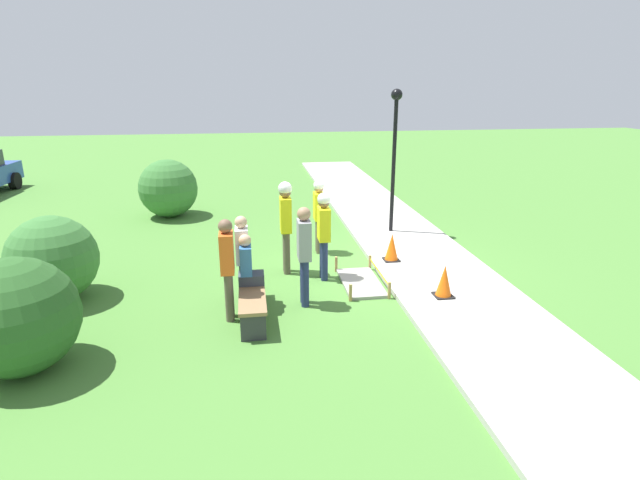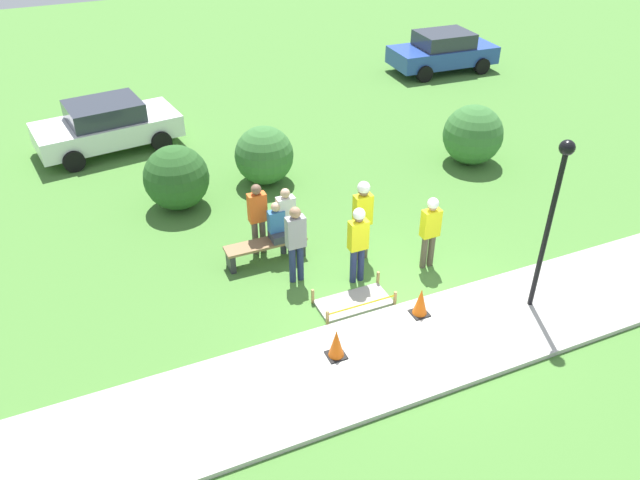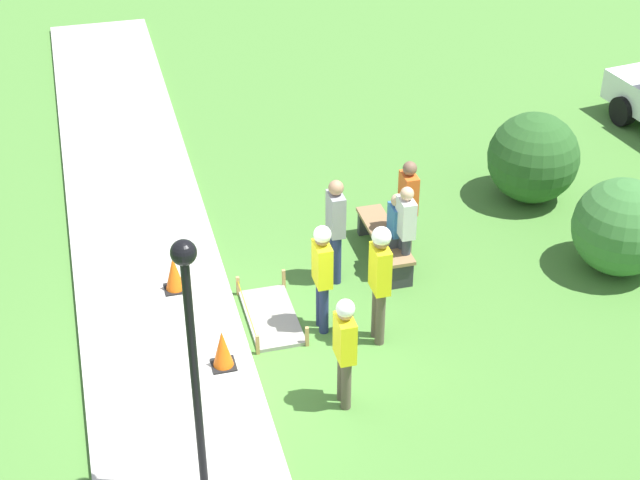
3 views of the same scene
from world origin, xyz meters
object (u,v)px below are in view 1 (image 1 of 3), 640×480
object	(u,v)px
worker_supervisor	(319,210)
lamppost_near	(395,139)
worker_assistant	(324,228)
bystander_in_gray_shirt	(242,255)
worker_trainee	(286,218)
traffic_cone_far_patch	(392,247)
person_seated_on_bench	(248,264)
park_bench	(252,298)
traffic_cone_near_patch	(444,281)
bystander_in_orange_shirt	(227,264)
bystander_in_white_shirt	(304,250)

from	to	relation	value
worker_supervisor	lamppost_near	size ratio (longest dim) A/B	0.48
worker_assistant	bystander_in_gray_shirt	bearing A→B (deg)	121.40
worker_supervisor	worker_trainee	size ratio (longest dim) A/B	0.89
traffic_cone_far_patch	worker_supervisor	xyz separation A→B (m)	(1.06, 1.45, 0.62)
person_seated_on_bench	worker_supervisor	xyz separation A→B (m)	(2.88, -1.65, 0.17)
park_bench	bystander_in_gray_shirt	bearing A→B (deg)	13.98
bystander_in_gray_shirt	lamppost_near	size ratio (longest dim) A/B	0.46
traffic_cone_near_patch	person_seated_on_bench	world-z (taller)	person_seated_on_bench
worker_supervisor	worker_trainee	bearing A→B (deg)	144.32
traffic_cone_far_patch	person_seated_on_bench	bearing A→B (deg)	120.41
worker_supervisor	bystander_in_orange_shirt	bearing A→B (deg)	148.32
person_seated_on_bench	bystander_in_white_shirt	bearing A→B (deg)	-86.52
traffic_cone_near_patch	worker_assistant	size ratio (longest dim) A/B	0.33
traffic_cone_near_patch	bystander_in_white_shirt	world-z (taller)	bystander_in_white_shirt
traffic_cone_near_patch	worker_assistant	xyz separation A→B (m)	(1.40, 2.00, 0.67)
traffic_cone_far_patch	worker_assistant	size ratio (longest dim) A/B	0.34
worker_supervisor	bystander_in_white_shirt	xyz separation A→B (m)	(-2.82, 0.66, 0.01)
worker_supervisor	person_seated_on_bench	bearing A→B (deg)	150.21
bystander_in_gray_shirt	bystander_in_white_shirt	bearing A→B (deg)	-100.19
park_bench	lamppost_near	size ratio (longest dim) A/B	0.51
park_bench	traffic_cone_far_patch	bearing A→B (deg)	-55.21
traffic_cone_near_patch	bystander_in_gray_shirt	xyz separation A→B (m)	(0.43, 3.59, 0.53)
park_bench	worker_trainee	size ratio (longest dim) A/B	0.94
traffic_cone_near_patch	lamppost_near	world-z (taller)	lamppost_near
worker_trainee	bystander_in_gray_shirt	size ratio (longest dim) A/B	1.18
bystander_in_orange_shirt	park_bench	bearing A→B (deg)	-86.55
bystander_in_gray_shirt	bystander_in_orange_shirt	bearing A→B (deg)	157.33
person_seated_on_bench	worker_assistant	xyz separation A→B (m)	(1.23, -1.51, 0.23)
bystander_in_white_shirt	lamppost_near	size ratio (longest dim) A/B	0.50
bystander_in_orange_shirt	lamppost_near	distance (m)	6.12
traffic_cone_far_patch	park_bench	xyz separation A→B (m)	(-2.12, 3.05, -0.05)
traffic_cone_near_patch	park_bench	bearing A→B (deg)	92.02
bystander_in_orange_shirt	traffic_cone_near_patch	bearing A→B (deg)	-87.84
worker_trainee	bystander_in_orange_shirt	bearing A→B (deg)	150.87
traffic_cone_far_patch	lamppost_near	size ratio (longest dim) A/B	0.17
park_bench	bystander_in_orange_shirt	bearing A→B (deg)	93.45
bystander_in_orange_shirt	person_seated_on_bench	bearing A→B (deg)	-45.47
bystander_in_white_shirt	lamppost_near	xyz separation A→B (m)	(3.97, -2.74, 1.44)
worker_trainee	bystander_in_white_shirt	world-z (taller)	worker_trainee
park_bench	worker_assistant	world-z (taller)	worker_assistant
traffic_cone_near_patch	traffic_cone_far_patch	distance (m)	2.04
traffic_cone_far_patch	bystander_in_gray_shirt	size ratio (longest dim) A/B	0.37
worker_supervisor	bystander_in_gray_shirt	bearing A→B (deg)	146.55
bystander_in_gray_shirt	lamppost_near	distance (m)	5.58
traffic_cone_far_patch	worker_assistant	bearing A→B (deg)	110.44
worker_trainee	bystander_in_gray_shirt	world-z (taller)	worker_trainee
worker_supervisor	bystander_in_white_shirt	size ratio (longest dim) A/B	0.95
person_seated_on_bench	bystander_in_orange_shirt	distance (m)	0.48
worker_assistant	bystander_in_orange_shirt	bearing A→B (deg)	130.14
person_seated_on_bench	bystander_in_white_shirt	size ratio (longest dim) A/B	0.49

